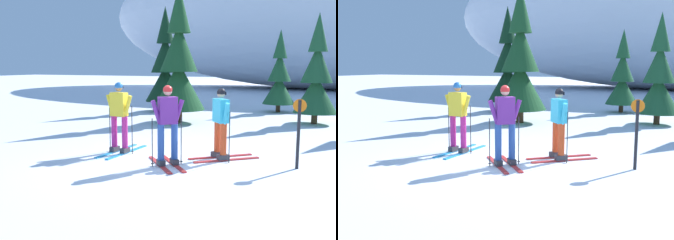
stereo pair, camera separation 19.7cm
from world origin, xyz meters
The scene contains 9 objects.
ground_plane centered at (0.00, 0.00, 0.00)m, with size 120.00×120.00×0.00m, color white.
skier_yellow_jacket centered at (-1.62, 0.35, 0.95)m, with size 0.79×1.80×1.82m.
skier_purple_jacket centered at (0.02, -0.32, 0.95)m, with size 1.35×1.44×1.81m.
skier_cyan_jacket centered at (0.93, 0.74, 0.90)m, with size 1.56×1.44×1.71m.
pine_tree_far_left centered at (-4.21, 8.93, 2.08)m, with size 1.92×1.92×4.98m.
pine_tree_center_left centered at (-2.21, 5.75, 2.20)m, with size 2.03×2.03×5.27m.
pine_tree_center centered at (0.85, 10.82, 1.63)m, with size 1.50×1.50×3.89m.
pine_tree_center_right centered at (2.66, 7.60, 1.75)m, with size 1.61×1.61×4.18m.
trail_marker_post centered at (2.70, 0.59, 0.86)m, with size 0.28×0.07×1.53m.
Camera 2 is at (3.60, -7.89, 2.25)m, focal length 40.95 mm.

